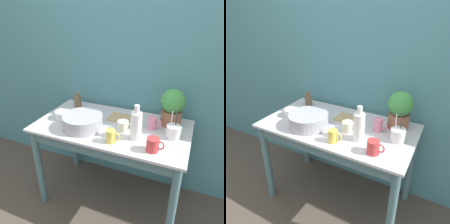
% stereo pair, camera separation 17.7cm
% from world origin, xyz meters
% --- Properties ---
extents(ground_plane, '(12.00, 12.00, 0.00)m').
position_xyz_m(ground_plane, '(0.00, 0.00, 0.00)').
color(ground_plane, '#4C4238').
extents(wall_back, '(6.00, 0.05, 2.40)m').
position_xyz_m(wall_back, '(0.00, 0.75, 1.20)').
color(wall_back, teal).
rests_on(wall_back, ground_plane).
extents(counter_table, '(1.27, 0.70, 0.81)m').
position_xyz_m(counter_table, '(0.00, 0.32, 0.65)').
color(counter_table, slate).
rests_on(counter_table, ground_plane).
extents(potted_plant, '(0.20, 0.20, 0.31)m').
position_xyz_m(potted_plant, '(0.45, 0.55, 0.97)').
color(potted_plant, '#8C5B42').
rests_on(potted_plant, counter_table).
extents(bowl_wash_large, '(0.33, 0.33, 0.11)m').
position_xyz_m(bowl_wash_large, '(-0.20, 0.22, 0.86)').
color(bowl_wash_large, '#A8A8B2').
rests_on(bowl_wash_large, counter_table).
extents(bottle_tall, '(0.08, 0.08, 0.27)m').
position_xyz_m(bottle_tall, '(0.24, 0.22, 0.92)').
color(bottle_tall, white).
rests_on(bottle_tall, counter_table).
extents(bottle_short, '(0.07, 0.07, 0.15)m').
position_xyz_m(bottle_short, '(-0.44, 0.55, 0.87)').
color(bottle_short, brown).
rests_on(bottle_short, counter_table).
extents(mug_yellow, '(0.11, 0.07, 0.10)m').
position_xyz_m(mug_yellow, '(0.09, 0.11, 0.86)').
color(mug_yellow, '#E5CC4C').
rests_on(mug_yellow, counter_table).
extents(mug_cream, '(0.12, 0.09, 0.08)m').
position_xyz_m(mug_cream, '(0.12, 0.30, 0.85)').
color(mug_cream, beige).
rests_on(mug_cream, counter_table).
extents(mug_red, '(0.12, 0.09, 0.10)m').
position_xyz_m(mug_red, '(0.40, 0.12, 0.86)').
color(mug_red, '#C63838').
rests_on(mug_red, counter_table).
extents(mug_pink, '(0.11, 0.07, 0.10)m').
position_xyz_m(mug_pink, '(0.32, 0.42, 0.86)').
color(mug_pink, pink).
rests_on(mug_pink, counter_table).
extents(bowl_small_enamel_white, '(0.14, 0.14, 0.07)m').
position_xyz_m(bowl_small_enamel_white, '(-0.45, 0.29, 0.84)').
color(bowl_small_enamel_white, silver).
rests_on(bowl_small_enamel_white, counter_table).
extents(utensil_cup, '(0.11, 0.11, 0.23)m').
position_xyz_m(utensil_cup, '(0.50, 0.35, 0.86)').
color(utensil_cup, silver).
rests_on(utensil_cup, counter_table).
extents(tray_board, '(0.23, 0.16, 0.02)m').
position_xyz_m(tray_board, '(0.04, 0.48, 0.82)').
color(tray_board, tan).
rests_on(tray_board, counter_table).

